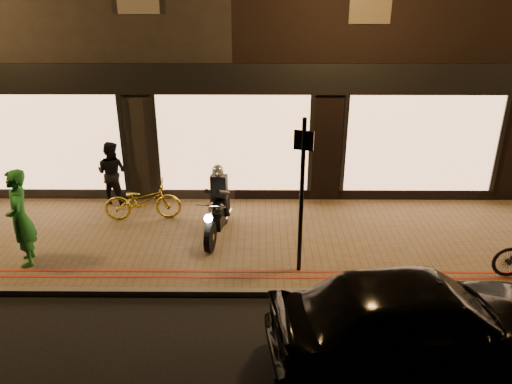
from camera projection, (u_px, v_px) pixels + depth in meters
ground at (224, 297)px, 8.99m from camera, size 90.00×90.00×0.00m
sidewalk at (230, 240)px, 10.80m from camera, size 50.00×4.00×0.12m
kerb_stone at (225, 292)px, 9.01m from camera, size 50.00×0.14×0.12m
red_kerb_lines at (226, 274)px, 9.45m from camera, size 50.00×0.26×0.01m
building_row at (240, 13)px, 15.53m from camera, size 48.00×10.11×8.50m
motorcycle at (218, 209)px, 10.64m from camera, size 0.66×1.93×1.59m
sign_post at (302, 190)px, 8.93m from camera, size 0.34×0.14×3.00m
bicycle_gold at (143, 201)px, 11.42m from camera, size 1.79×0.80×0.91m
person_green at (20, 218)px, 9.46m from camera, size 0.69×0.83×1.94m
person_dark at (112, 173)px, 12.13m from camera, size 0.90×0.79×1.58m
parked_car at (419, 319)px, 7.23m from camera, size 4.58×2.34×1.49m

